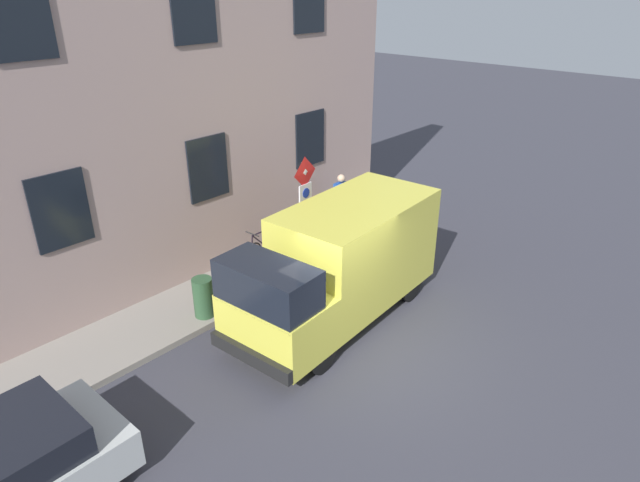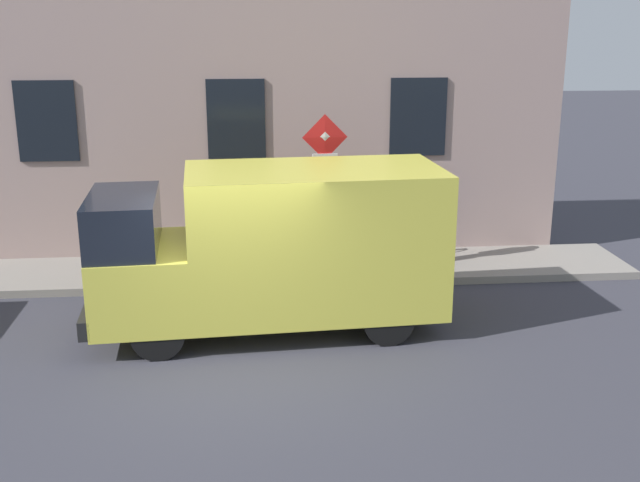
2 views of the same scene
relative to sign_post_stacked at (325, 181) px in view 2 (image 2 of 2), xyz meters
name	(u,v)px [view 2 (image 2 of 2)]	position (x,y,z in m)	size (l,w,h in m)	color
ground_plane	(237,364)	(-3.17, 1.53, -1.92)	(80.00, 80.00, 0.00)	#393943
sidewalk_slab	(240,271)	(0.74, 1.53, -1.85)	(1.89, 14.75, 0.14)	gray
building_facade	(234,33)	(2.04, 1.53, 2.46)	(0.75, 12.75, 8.75)	#A58984
sign_post_stacked	(325,181)	(0.00, 0.00, 0.00)	(0.16, 0.56, 2.81)	#474C47
delivery_van	(275,246)	(-1.90, 0.94, -0.59)	(2.34, 5.45, 2.50)	#E1D84A
bicycle_orange	(401,239)	(1.14, -1.61, -1.41)	(0.50, 1.72, 0.89)	black
bicycle_blue	(352,240)	(1.14, -0.65, -1.41)	(0.48, 1.71, 0.89)	black
bicycle_black	(303,241)	(1.14, 0.31, -1.41)	(0.46, 1.72, 0.89)	black
pedestrian	(443,214)	(0.83, -2.34, -0.85)	(0.29, 0.42, 1.72)	#262B47
litter_bin	(152,256)	(0.15, 3.07, -1.33)	(0.44, 0.44, 0.90)	#2D5133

